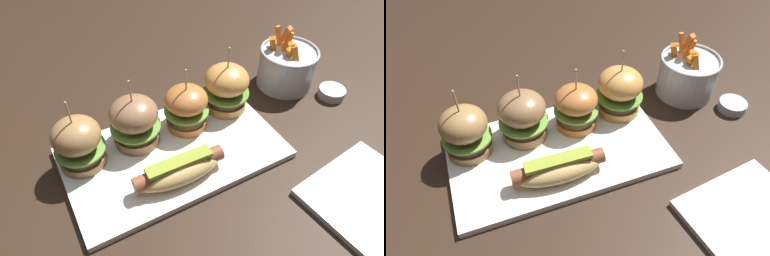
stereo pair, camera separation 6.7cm
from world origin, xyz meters
TOP-DOWN VIEW (x-y plane):
  - ground_plane at (0.00, 0.00)m, footprint 3.00×3.00m
  - platter_main at (0.00, 0.00)m, footprint 0.41×0.24m
  - hot_dog at (-0.02, -0.06)m, footprint 0.17×0.06m
  - slider_far_left at (-0.16, 0.06)m, footprint 0.09×0.09m
  - slider_center_left at (-0.05, 0.06)m, footprint 0.10×0.10m
  - slider_center_right at (0.06, 0.05)m, footprint 0.09×0.09m
  - slider_far_right at (0.16, 0.06)m, footprint 0.10×0.10m
  - fries_bucket at (0.33, 0.08)m, footprint 0.13×0.13m
  - sauce_ramekin at (0.40, -0.01)m, footprint 0.06×0.06m
  - side_plate at (0.25, -0.27)m, footprint 0.22×0.22m

SIDE VIEW (x-z plane):
  - ground_plane at x=0.00m, z-range 0.00..0.00m
  - side_plate at x=0.25m, z-range 0.00..0.01m
  - platter_main at x=0.00m, z-range 0.00..0.01m
  - sauce_ramekin at x=0.40m, z-range 0.00..0.02m
  - hot_dog at x=-0.02m, z-range 0.01..0.06m
  - fries_bucket at x=0.33m, z-range -0.02..0.12m
  - slider_center_right at x=0.06m, z-range -0.01..0.13m
  - slider_center_left at x=-0.05m, z-range -0.01..0.14m
  - slider_far_left at x=-0.16m, z-range -0.01..0.14m
  - slider_far_right at x=0.16m, z-range -0.01..0.14m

